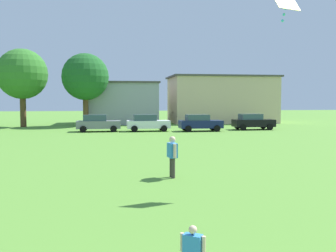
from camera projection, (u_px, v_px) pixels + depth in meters
ground_plane at (126, 138)px, 31.79m from camera, size 160.00×160.00×0.00m
child_kite_flyer at (193, 248)px, 6.61m from camera, size 0.40×0.33×0.99m
adult_bystander at (172, 153)px, 15.43m from camera, size 0.37×0.80×1.68m
kite at (285, 3)px, 13.75m from camera, size 1.17×0.82×1.08m
parked_car_gray_0 at (98, 123)px, 38.01m from camera, size 4.30×2.02×1.68m
parked_car_white_1 at (147, 123)px, 38.47m from camera, size 4.30×2.02×1.68m
parked_car_navy_2 at (200, 123)px, 38.54m from camera, size 4.30×2.02×1.68m
parked_car_black_3 at (253, 122)px, 40.49m from camera, size 4.30×2.02×1.68m
tree_center at (22, 74)px, 44.17m from camera, size 5.82×5.82×9.06m
tree_far_right at (85, 77)px, 45.64m from camera, size 5.59×5.59×8.72m
house_left at (221, 99)px, 53.55m from camera, size 14.53×8.65×6.44m
house_right at (122, 103)px, 51.51m from camera, size 9.28×8.73×5.50m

